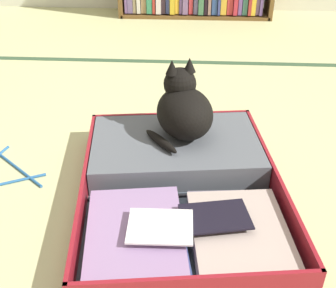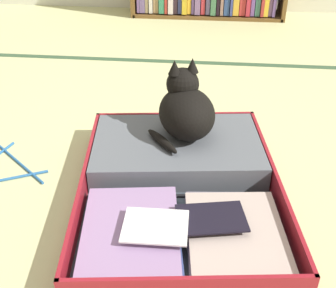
{
  "view_description": "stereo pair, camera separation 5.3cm",
  "coord_description": "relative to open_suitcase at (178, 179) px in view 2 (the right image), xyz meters",
  "views": [
    {
      "loc": [
        0.13,
        -1.15,
        0.94
      ],
      "look_at": [
        0.06,
        0.04,
        0.18
      ],
      "focal_mm": 45.32,
      "sensor_mm": 36.0,
      "label": 1
    },
    {
      "loc": [
        0.18,
        -1.14,
        0.94
      ],
      "look_at": [
        0.06,
        0.04,
        0.18
      ],
      "focal_mm": 45.32,
      "sensor_mm": 36.0,
      "label": 2
    }
  ],
  "objects": [
    {
      "name": "tatami_border",
      "position": [
        -0.1,
        1.21,
        -0.05
      ],
      "size": [
        4.8,
        0.05,
        0.0
      ],
      "color": "#345035",
      "rests_on": "ground_plane"
    },
    {
      "name": "clothes_hanger",
      "position": [
        -0.65,
        0.08,
        -0.04
      ],
      "size": [
        0.29,
        0.27,
        0.01
      ],
      "color": "#255E9A",
      "rests_on": "ground_plane"
    },
    {
      "name": "black_cat",
      "position": [
        0.01,
        0.21,
        0.17
      ],
      "size": [
        0.29,
        0.31,
        0.28
      ],
      "color": "black",
      "rests_on": "open_suitcase"
    },
    {
      "name": "open_suitcase",
      "position": [
        0.0,
        0.0,
        0.0
      ],
      "size": [
        0.75,
        0.93,
        0.11
      ],
      "color": "maroon",
      "rests_on": "ground_plane"
    },
    {
      "name": "ground_plane",
      "position": [
        -0.1,
        -0.02,
        -0.05
      ],
      "size": [
        10.0,
        10.0,
        0.0
      ],
      "primitive_type": "plane",
      "color": "#C3C487"
    }
  ]
}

